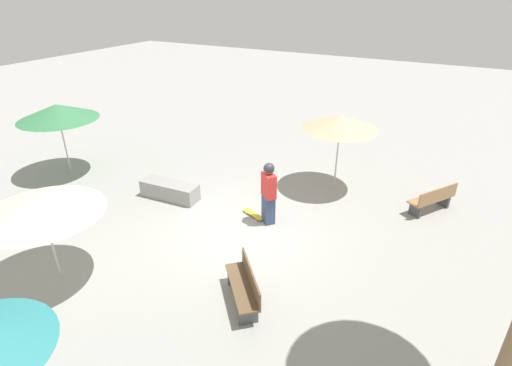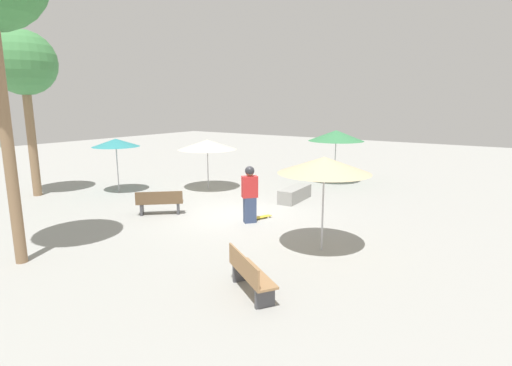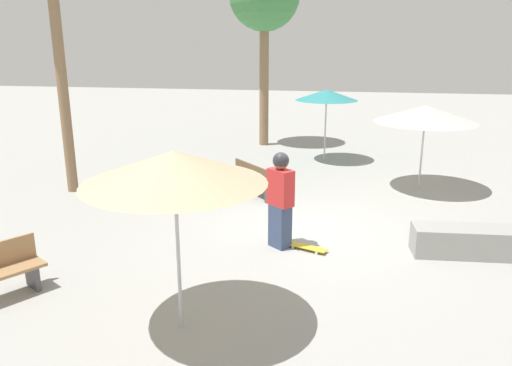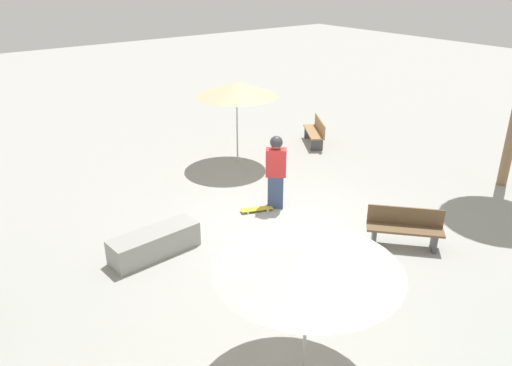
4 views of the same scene
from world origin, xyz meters
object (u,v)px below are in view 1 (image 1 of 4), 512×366
at_px(shade_umbrella_tan, 340,123).
at_px(shade_umbrella_cream, 41,204).
at_px(concrete_ledge, 170,190).
at_px(bench_near, 245,286).
at_px(bench_far, 433,199).
at_px(skater_main, 269,191).
at_px(skateboard, 254,214).
at_px(shade_umbrella_green, 57,112).

bearing_deg(shade_umbrella_tan, shade_umbrella_cream, -28.78).
distance_m(concrete_ledge, bench_near, 5.32).
xyz_separation_m(bench_near, shade_umbrella_tan, (-6.16, -0.03, 1.86)).
xyz_separation_m(bench_far, shade_umbrella_tan, (-0.16, -3.09, 1.86)).
distance_m(skater_main, skateboard, 1.09).
relative_size(skateboard, concrete_ledge, 0.42).
bearing_deg(skateboard, bench_far, -127.01).
distance_m(skateboard, concrete_ledge, 2.93).
bearing_deg(shade_umbrella_green, skater_main, 93.11).
relative_size(bench_far, shade_umbrella_tan, 0.63).
bearing_deg(shade_umbrella_cream, concrete_ledge, -176.51).
relative_size(skater_main, shade_umbrella_green, 0.70).
bearing_deg(bench_far, shade_umbrella_green, 138.35).
xyz_separation_m(skater_main, skateboard, (-0.08, -0.53, -0.95)).
bearing_deg(bench_near, skateboard, -16.57).
distance_m(skateboard, bench_near, 3.58).
distance_m(shade_umbrella_tan, shade_umbrella_cream, 8.62).
relative_size(bench_near, shade_umbrella_cream, 0.56).
height_order(shade_umbrella_green, shade_umbrella_cream, shade_umbrella_green).
height_order(bench_far, shade_umbrella_green, shade_umbrella_green).
xyz_separation_m(skateboard, bench_far, (-2.78, 4.60, 0.37)).
bearing_deg(shade_umbrella_cream, bench_near, 108.51).
height_order(skateboard, concrete_ledge, concrete_ledge).
bearing_deg(bench_far, bench_near, -174.11).
distance_m(skateboard, shade_umbrella_green, 7.69).
distance_m(skateboard, shade_umbrella_cream, 5.66).
bearing_deg(skater_main, shade_umbrella_green, 43.40).
height_order(skateboard, bench_far, bench_far).
relative_size(skateboard, bench_near, 0.55).
relative_size(skater_main, skateboard, 2.28).
xyz_separation_m(skater_main, shade_umbrella_cream, (4.53, -3.17, 1.01)).
bearing_deg(shade_umbrella_tan, skater_main, -18.02).
relative_size(concrete_ledge, bench_far, 1.23).
relative_size(skater_main, concrete_ledge, 0.96).
bearing_deg(shade_umbrella_cream, skateboard, 150.19).
xyz_separation_m(bench_near, shade_umbrella_green, (-2.71, -8.89, 1.86)).
height_order(bench_near, shade_umbrella_green, shade_umbrella_green).
bearing_deg(bench_far, concrete_ledge, 145.20).
relative_size(skateboard, shade_umbrella_green, 0.31).
bearing_deg(shade_umbrella_green, concrete_ledge, 92.83).
xyz_separation_m(shade_umbrella_green, shade_umbrella_tan, (-3.45, 8.86, 0.00)).
relative_size(bench_far, shade_umbrella_green, 0.59).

